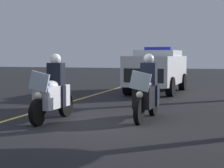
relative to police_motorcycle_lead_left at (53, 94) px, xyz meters
name	(u,v)px	position (x,y,z in m)	size (l,w,h in m)	color
ground_plane	(100,123)	(-0.03, 1.28, -0.70)	(80.00, 80.00, 0.00)	black
lane_stripe_center	(14,118)	(-0.03, -1.15, -0.70)	(48.00, 0.12, 0.01)	#E0D14C
police_motorcycle_lead_left	(53,94)	(0.00, 0.00, 0.00)	(2.14, 0.59, 1.72)	black
police_motorcycle_lead_right	(147,93)	(-0.88, 2.27, 0.00)	(2.14, 0.59, 1.72)	black
police_suv	(157,69)	(-8.26, 1.19, 0.37)	(4.98, 2.23, 2.05)	silver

